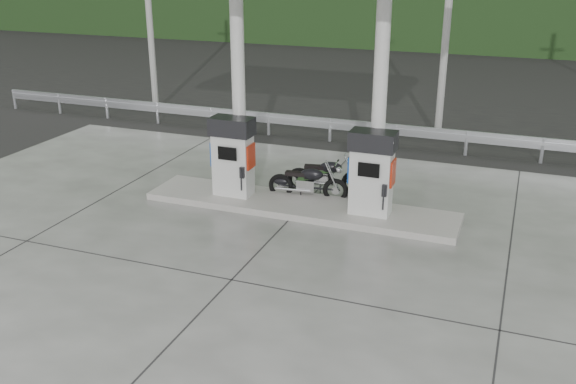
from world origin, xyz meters
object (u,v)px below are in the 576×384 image
(gas_pump_left, at_px, (233,157))
(motorcycle_left, at_px, (308,183))
(motorcycle_right, at_px, (327,176))
(gas_pump_right, at_px, (372,173))

(gas_pump_left, distance_m, motorcycle_left, 1.82)
(motorcycle_left, distance_m, motorcycle_right, 0.67)
(gas_pump_right, relative_size, motorcycle_left, 1.03)
(motorcycle_right, bearing_deg, motorcycle_left, -123.55)
(gas_pump_right, xyz_separation_m, motorcycle_right, (-1.35, 1.22, -0.63))
(gas_pump_left, height_order, motorcycle_right, gas_pump_left)
(gas_pump_right, bearing_deg, motorcycle_left, 159.28)
(motorcycle_left, xyz_separation_m, motorcycle_right, (0.26, 0.61, 0.00))
(gas_pump_left, height_order, gas_pump_right, same)
(motorcycle_left, bearing_deg, gas_pump_right, -27.12)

